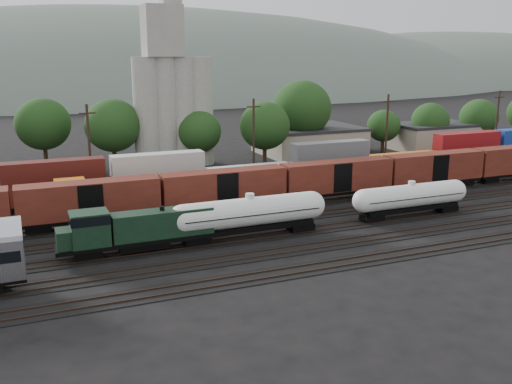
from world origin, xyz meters
name	(u,v)px	position (x,y,z in m)	size (l,w,h in m)	color
ground	(230,226)	(0.00, 0.00, 0.00)	(600.00, 600.00, 0.00)	black
tracks	(230,225)	(0.00, 0.00, 0.05)	(180.00, 33.20, 0.20)	black
green_locomotive	(133,229)	(-11.48, -5.00, 2.44)	(16.10, 2.84, 4.26)	black
tank_car_a	(250,214)	(0.40, -5.00, 2.66)	(17.04, 3.05, 4.47)	white
tank_car_b	(411,197)	(20.48, -5.00, 2.42)	(15.38, 2.75, 4.03)	white
orange_locomotive	(108,194)	(-11.55, 10.00, 2.42)	(16.90, 2.82, 4.23)	black
boxcar_string	(89,200)	(-14.25, 5.00, 3.12)	(138.20, 2.90, 4.20)	black
container_wall	(236,173)	(6.44, 15.00, 2.48)	(160.00, 2.60, 5.80)	black
grain_silo	(172,99)	(3.28, 36.00, 11.26)	(13.40, 5.00, 29.00)	#9C9A8F
industrial_sheds	(195,150)	(6.63, 35.25, 2.56)	(119.38, 17.26, 5.10)	#9E937F
tree_band	(105,126)	(-7.90, 35.39, 7.26)	(166.77, 21.59, 13.79)	black
utility_poles	(176,142)	(0.00, 22.00, 6.21)	(122.20, 0.36, 12.00)	black
distant_hills	(107,127)	(23.92, 260.00, -20.56)	(860.00, 286.00, 130.00)	#59665B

